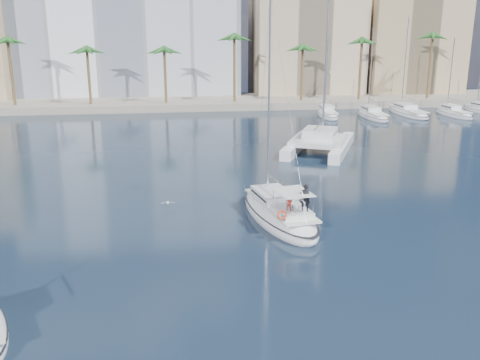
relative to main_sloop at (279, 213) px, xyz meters
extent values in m
plane|color=black|center=(-3.57, -3.25, -0.52)|extent=(160.00, 160.00, 0.00)
cube|color=gray|center=(-3.57, 57.75, 0.08)|extent=(120.00, 14.00, 1.20)
cube|color=white|center=(-15.57, 69.75, 13.48)|extent=(42.00, 16.00, 28.00)
cube|color=tan|center=(18.43, 66.75, 9.48)|extent=(20.00, 14.00, 20.00)
cube|color=tan|center=(38.43, 64.75, 8.48)|extent=(18.00, 12.00, 18.00)
cylinder|color=brown|center=(-3.57, 53.75, 4.73)|extent=(0.44, 0.44, 10.50)
sphere|color=#225920|center=(-3.57, 53.75, 9.98)|extent=(3.60, 3.60, 3.60)
cylinder|color=brown|center=(30.43, 53.75, 4.73)|extent=(0.44, 0.44, 10.50)
sphere|color=#225920|center=(30.43, 53.75, 9.98)|extent=(3.60, 3.60, 3.60)
ellipsoid|color=white|center=(0.00, 0.01, -0.18)|extent=(5.44, 11.51, 2.30)
ellipsoid|color=black|center=(0.00, 0.01, 0.14)|extent=(5.49, 11.62, 0.18)
cube|color=silver|center=(0.03, -0.20, 0.69)|extent=(3.95, 8.61, 0.12)
cube|color=silver|center=(-0.19, 1.06, 1.05)|extent=(2.98, 3.98, 0.60)
cube|color=black|center=(-0.19, 1.06, 1.07)|extent=(2.92, 3.57, 0.14)
cylinder|color=#B7BABF|center=(-0.42, 2.31, 8.00)|extent=(0.15, 0.15, 14.50)
cylinder|color=#B7BABF|center=(-0.02, 0.12, 2.25)|extent=(0.91, 4.41, 0.11)
cube|color=silver|center=(0.41, -2.29, 0.93)|extent=(2.56, 3.09, 0.36)
cube|color=silver|center=(0.43, -2.39, 2.30)|extent=(2.56, 3.09, 0.04)
torus|color=silver|center=(0.61, -3.33, 1.60)|extent=(0.95, 0.23, 0.96)
torus|color=red|center=(-0.65, -4.00, 1.30)|extent=(0.66, 0.31, 0.64)
imported|color=black|center=(1.10, -2.95, 2.04)|extent=(0.76, 0.58, 1.86)
imported|color=#B52A1B|center=(0.14, -2.55, 1.67)|extent=(0.69, 0.68, 1.13)
cube|color=white|center=(6.63, 22.24, 0.03)|extent=(6.35, 11.68, 1.10)
cube|color=white|center=(11.13, 20.12, 0.03)|extent=(6.35, 11.68, 1.10)
cube|color=silver|center=(8.62, 20.62, 0.78)|extent=(7.93, 8.52, 0.50)
cube|color=silver|center=(8.88, 21.18, 1.48)|extent=(4.65, 4.80, 1.00)
cube|color=black|center=(8.88, 21.18, 1.53)|extent=(4.46, 4.36, 0.18)
cylinder|color=#B7BABF|center=(9.67, 22.86, 9.21)|extent=(0.18, 0.18, 16.46)
ellipsoid|color=silver|center=(-7.89, 3.73, -0.13)|extent=(0.21, 0.40, 0.19)
sphere|color=silver|center=(-7.89, 3.92, -0.11)|extent=(0.10, 0.10, 0.10)
cube|color=gray|center=(-8.17, 3.73, -0.10)|extent=(0.46, 0.17, 0.11)
cube|color=gray|center=(-7.61, 3.73, -0.10)|extent=(0.46, 0.17, 0.11)
camera|label=1|loc=(-7.41, -35.34, 12.85)|focal=40.00mm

